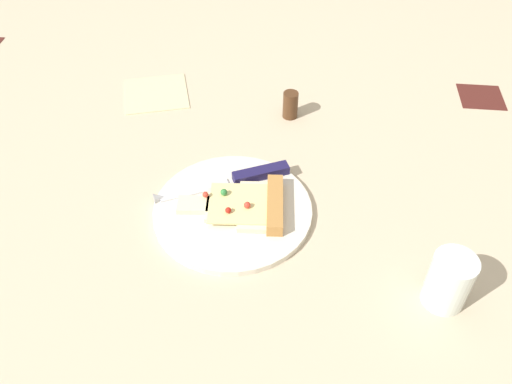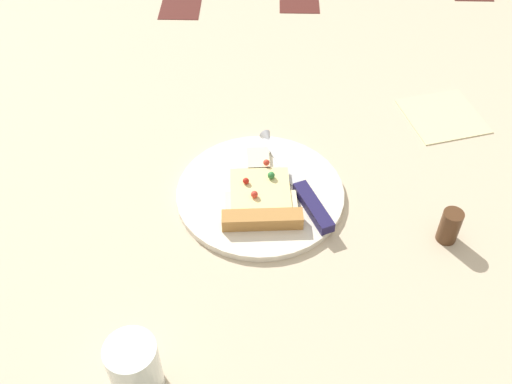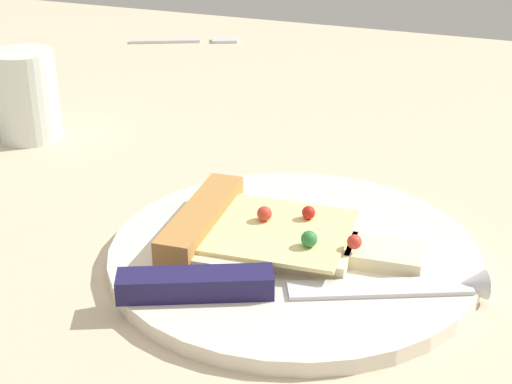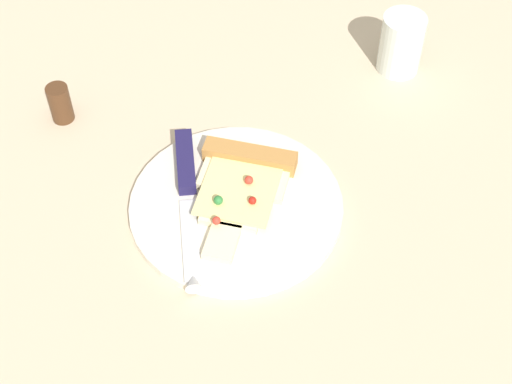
{
  "view_description": "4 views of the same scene",
  "coord_description": "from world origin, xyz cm",
  "views": [
    {
      "loc": [
        69.26,
        8.86,
        66.05
      ],
      "look_at": [
        5.23,
        2.43,
        2.38
      ],
      "focal_mm": 38.01,
      "sensor_mm": 36.0,
      "label": 1
    },
    {
      "loc": [
        7.03,
        64.38,
        69.03
      ],
      "look_at": [
        8.73,
        0.68,
        2.77
      ],
      "focal_mm": 42.2,
      "sensor_mm": 36.0,
      "label": 2
    },
    {
      "loc": [
        -38.33,
        -15.93,
        28.58
      ],
      "look_at": [
        10.87,
        2.74,
        3.63
      ],
      "focal_mm": 54.76,
      "sensor_mm": 36.0,
      "label": 3
    },
    {
      "loc": [
        28.63,
        -57.59,
        75.08
      ],
      "look_at": [
        10.45,
        -0.41,
        3.26
      ],
      "focal_mm": 54.34,
      "sensor_mm": 36.0,
      "label": 4
    }
  ],
  "objects": [
    {
      "name": "plate",
      "position": [
        8.13,
        -1.19,
        0.56
      ],
      "size": [
        26.43,
        26.43,
        1.13
      ],
      "primitive_type": "cylinder",
      "color": "silver",
      "rests_on": "ground_plane"
    },
    {
      "name": "ground_plane",
      "position": [
        -0.02,
        -0.02,
        -1.5
      ],
      "size": [
        157.79,
        157.79,
        3.0
      ],
      "color": "#C6B293",
      "rests_on": "ground"
    },
    {
      "name": "drinking_glass",
      "position": [
        22.05,
        31.09,
        4.4
      ],
      "size": [
        6.16,
        6.16,
        8.8
      ],
      "primitive_type": "cylinder",
      "color": "silver",
      "rests_on": "ground_plane"
    },
    {
      "name": "fork",
      "position": [
        61.85,
        32.26,
        0.4
      ],
      "size": [
        7.99,
        14.67,
        0.8
      ],
      "rotation": [
        0.0,
        0.0,
        3.57
      ],
      "color": "silver",
      "rests_on": "ground_plane"
    },
    {
      "name": "pizza_slice",
      "position": [
        7.95,
        1.39,
        1.92
      ],
      "size": [
        12.15,
        17.88,
        2.45
      ],
      "rotation": [
        0.0,
        0.0,
        3.21
      ],
      "color": "beige",
      "rests_on": "plate"
    },
    {
      "name": "knife",
      "position": [
        1.71,
        -1.41,
        1.73
      ],
      "size": [
        11.73,
        22.76,
        2.45
      ],
      "rotation": [
        0.0,
        0.0,
        3.56
      ],
      "color": "silver",
      "rests_on": "plate"
    }
  ]
}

